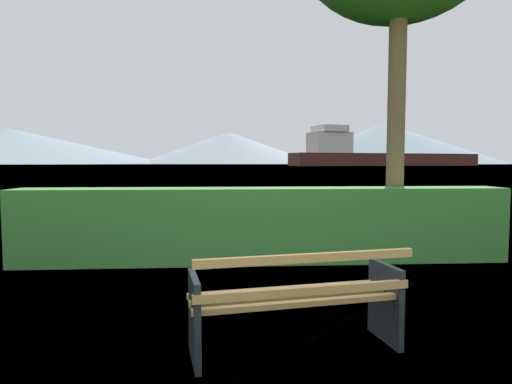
% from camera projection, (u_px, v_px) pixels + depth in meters
% --- Properties ---
extents(ground_plane, '(1400.00, 1400.00, 0.00)m').
position_uv_depth(ground_plane, '(294.00, 349.00, 3.55)').
color(ground_plane, olive).
extents(water_surface, '(620.00, 620.00, 0.00)m').
position_uv_depth(water_surface, '(229.00, 165.00, 310.59)').
color(water_surface, slate).
rests_on(water_surface, ground_plane).
extents(park_bench, '(1.80, 0.86, 0.87)m').
position_uv_depth(park_bench, '(297.00, 301.00, 3.47)').
color(park_bench, tan).
rests_on(park_bench, ground_plane).
extents(hedge_row, '(7.56, 0.67, 1.15)m').
position_uv_depth(hedge_row, '(263.00, 225.00, 6.68)').
color(hedge_row, '#387A33').
rests_on(hedge_row, ground_plane).
extents(cargo_ship_large, '(103.74, 41.00, 19.32)m').
position_uv_depth(cargo_ship_large, '(374.00, 155.00, 215.59)').
color(cargo_ship_large, '#471E19').
rests_on(cargo_ship_large, water_surface).
extents(distant_hills, '(839.23, 410.14, 52.63)m').
position_uv_depth(distant_hills, '(162.00, 146.00, 562.26)').
color(distant_hills, slate).
rests_on(distant_hills, ground_plane).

